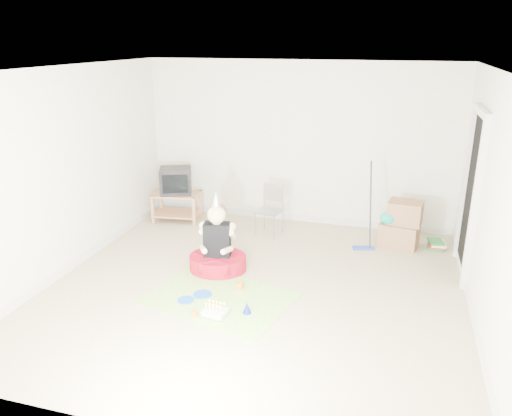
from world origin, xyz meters
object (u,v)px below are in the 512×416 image
(folding_chair, at_px, (269,211))
(birthday_cake, at_px, (215,313))
(cardboard_boxes, at_px, (401,225))
(crt_tv, at_px, (176,181))
(tv_stand, at_px, (177,204))
(seated_woman, at_px, (218,253))

(folding_chair, relative_size, birthday_cake, 2.84)
(folding_chair, xyz_separation_m, cardboard_boxes, (1.96, 0.10, -0.06))
(folding_chair, relative_size, cardboard_boxes, 1.17)
(crt_tv, height_order, birthday_cake, crt_tv)
(tv_stand, bearing_deg, seated_woman, -50.73)
(cardboard_boxes, relative_size, birthday_cake, 2.44)
(cardboard_boxes, xyz_separation_m, birthday_cake, (-1.93, -2.59, -0.29))
(tv_stand, xyz_separation_m, folding_chair, (1.64, -0.19, 0.11))
(crt_tv, height_order, seated_woman, seated_woman)
(tv_stand, height_order, birthday_cake, tv_stand)
(folding_chair, bearing_deg, birthday_cake, -89.21)
(crt_tv, distance_m, cardboard_boxes, 3.62)
(folding_chair, bearing_deg, cardboard_boxes, 2.81)
(crt_tv, height_order, cardboard_boxes, crt_tv)
(cardboard_boxes, relative_size, seated_woman, 0.63)
(seated_woman, relative_size, birthday_cake, 3.85)
(cardboard_boxes, bearing_deg, seated_woman, -146.82)
(seated_woman, height_order, birthday_cake, seated_woman)
(folding_chair, height_order, cardboard_boxes, folding_chair)
(tv_stand, bearing_deg, folding_chair, -6.66)
(seated_woman, distance_m, birthday_cake, 1.17)
(seated_woman, bearing_deg, cardboard_boxes, 33.18)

